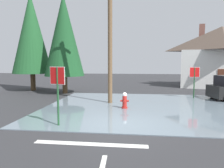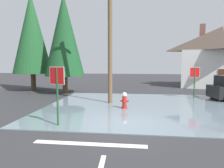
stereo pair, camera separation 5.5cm
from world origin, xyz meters
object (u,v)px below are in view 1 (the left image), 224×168
at_px(pine_tree_mid_left, 64,35).
at_px(fire_hydrant, 125,101).
at_px(pine_tree_tall_left, 31,34).
at_px(stop_sign_far, 194,76).
at_px(stop_sign_near, 58,84).
at_px(utility_pole, 110,25).
at_px(house, 221,56).

bearing_deg(pine_tree_mid_left, fire_hydrant, -45.53).
bearing_deg(fire_hydrant, pine_tree_tall_left, 142.16).
bearing_deg(stop_sign_far, fire_hydrant, -139.79).
distance_m(stop_sign_near, utility_pole, 6.31).
height_order(stop_sign_far, pine_tree_tall_left, pine_tree_tall_left).
xyz_separation_m(stop_sign_near, utility_pole, (1.48, 5.23, 3.19)).
xyz_separation_m(fire_hydrant, utility_pole, (-1.04, 1.55, 4.49)).
xyz_separation_m(utility_pole, pine_tree_mid_left, (-4.43, 4.03, -0.06)).
bearing_deg(stop_sign_near, utility_pole, 74.18).
relative_size(utility_pole, pine_tree_tall_left, 1.06).
height_order(utility_pole, house, utility_pole).
distance_m(stop_sign_far, pine_tree_mid_left, 10.87).
bearing_deg(house, stop_sign_near, -126.85).
bearing_deg(pine_tree_mid_left, house, 24.24).
height_order(utility_pole, pine_tree_tall_left, utility_pole).
bearing_deg(pine_tree_tall_left, stop_sign_far, -12.30).
relative_size(stop_sign_far, pine_tree_tall_left, 0.26).
xyz_separation_m(fire_hydrant, stop_sign_far, (4.79, 4.05, 1.17)).
xyz_separation_m(stop_sign_far, pine_tree_mid_left, (-10.26, 1.52, 3.27)).
height_order(stop_sign_near, house, house).
height_order(fire_hydrant, utility_pole, utility_pole).
distance_m(house, pine_tree_mid_left, 16.44).
height_order(pine_tree_tall_left, pine_tree_mid_left, pine_tree_tall_left).
distance_m(fire_hydrant, pine_tree_tall_left, 12.51).
relative_size(fire_hydrant, house, 0.10).
height_order(stop_sign_near, utility_pole, utility_pole).
relative_size(pine_tree_tall_left, pine_tree_mid_left, 1.08).
height_order(fire_hydrant, pine_tree_tall_left, pine_tree_tall_left).
bearing_deg(pine_tree_tall_left, house, 15.68).
bearing_deg(utility_pole, fire_hydrant, -56.11).
height_order(stop_sign_near, fire_hydrant, stop_sign_near).
relative_size(stop_sign_near, pine_tree_mid_left, 0.30).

